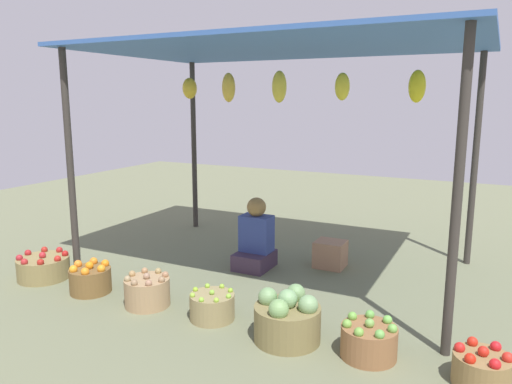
{
  "coord_description": "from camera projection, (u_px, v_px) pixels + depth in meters",
  "views": [
    {
      "loc": [
        2.06,
        -4.67,
        1.83
      ],
      "look_at": [
        0.0,
        -0.56,
        0.95
      ],
      "focal_mm": 34.4,
      "sensor_mm": 36.0,
      "label": 1
    }
  ],
  "objects": [
    {
      "name": "ground_plane",
      "position": [
        279.0,
        269.0,
        5.35
      ],
      "size": [
        14.0,
        14.0,
        0.0
      ],
      "primitive_type": "plane",
      "color": "#6C7153"
    },
    {
      "name": "market_stall_structure",
      "position": [
        282.0,
        61.0,
        4.95
      ],
      "size": [
        3.94,
        2.54,
        2.36
      ],
      "color": "#38332D",
      "rests_on": "ground"
    },
    {
      "name": "vendor_person",
      "position": [
        256.0,
        241.0,
        5.35
      ],
      "size": [
        0.36,
        0.44,
        0.78
      ],
      "color": "#3D2E44",
      "rests_on": "ground"
    },
    {
      "name": "basket_red_apples",
      "position": [
        43.0,
        267.0,
        5.05
      ],
      "size": [
        0.51,
        0.51,
        0.28
      ],
      "color": "olive",
      "rests_on": "ground"
    },
    {
      "name": "basket_oranges",
      "position": [
        90.0,
        279.0,
        4.69
      ],
      "size": [
        0.39,
        0.39,
        0.3
      ],
      "color": "brown",
      "rests_on": "ground"
    },
    {
      "name": "basket_potatoes",
      "position": [
        147.0,
        291.0,
        4.38
      ],
      "size": [
        0.4,
        0.4,
        0.31
      ],
      "color": "tan",
      "rests_on": "ground"
    },
    {
      "name": "basket_limes",
      "position": [
        212.0,
        306.0,
        4.12
      ],
      "size": [
        0.38,
        0.38,
        0.26
      ],
      "color": "#958456",
      "rests_on": "ground"
    },
    {
      "name": "basket_cabbages",
      "position": [
        287.0,
        319.0,
        3.74
      ],
      "size": [
        0.51,
        0.51,
        0.41
      ],
      "color": "olive",
      "rests_on": "ground"
    },
    {
      "name": "basket_green_apples",
      "position": [
        369.0,
        341.0,
        3.51
      ],
      "size": [
        0.4,
        0.4,
        0.29
      ],
      "color": "#8E603B",
      "rests_on": "ground"
    },
    {
      "name": "basket_red_tomatoes",
      "position": [
        482.0,
        369.0,
        3.16
      ],
      "size": [
        0.37,
        0.37,
        0.27
      ],
      "color": "olive",
      "rests_on": "ground"
    },
    {
      "name": "wooden_crate_near_vendor",
      "position": [
        330.0,
        254.0,
        5.39
      ],
      "size": [
        0.32,
        0.29,
        0.29
      ],
      "primitive_type": "cube",
      "color": "#9D7558",
      "rests_on": "ground"
    }
  ]
}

